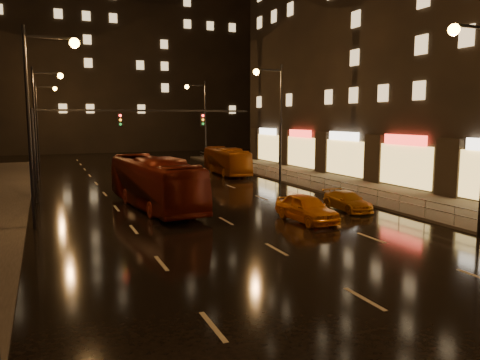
% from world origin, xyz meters
% --- Properties ---
extents(ground, '(140.00, 140.00, 0.00)m').
position_xyz_m(ground, '(0.00, 20.00, 0.00)').
color(ground, black).
rests_on(ground, ground).
extents(sidewalk_right, '(7.00, 70.00, 0.15)m').
position_xyz_m(sidewalk_right, '(13.50, 15.00, 0.07)').
color(sidewalk_right, '#38332D').
rests_on(sidewalk_right, ground).
extents(building_right, '(18.00, 50.00, 30.00)m').
position_xyz_m(building_right, '(26.00, 20.00, 15.00)').
color(building_right, black).
rests_on(building_right, ground).
extents(building_distant, '(44.00, 16.00, 36.00)m').
position_xyz_m(building_distant, '(4.00, 72.00, 18.00)').
color(building_distant, black).
rests_on(building_distant, ground).
extents(traffic_signal, '(15.31, 0.32, 6.20)m').
position_xyz_m(traffic_signal, '(-5.06, 20.00, 4.74)').
color(traffic_signal, black).
rests_on(traffic_signal, ground).
extents(streetlight_left, '(2.64, 0.50, 10.00)m').
position_xyz_m(streetlight_left, '(-8.92, -8.00, 6.43)').
color(streetlight_left, black).
rests_on(streetlight_left, ground).
extents(streetlight_right, '(2.64, 0.50, 10.00)m').
position_xyz_m(streetlight_right, '(8.92, 2.00, 6.43)').
color(streetlight_right, black).
rests_on(streetlight_right, ground).
extents(railing_right, '(0.05, 56.00, 1.00)m').
position_xyz_m(railing_right, '(10.20, 18.00, 0.90)').
color(railing_right, '#99999E').
rests_on(railing_right, sidewalk_right).
extents(bus_red, '(3.79, 11.61, 3.18)m').
position_xyz_m(bus_red, '(-2.73, 15.34, 1.59)').
color(bus_red, maroon).
rests_on(bus_red, ground).
extents(bus_curb, '(2.91, 9.64, 2.65)m').
position_xyz_m(bus_curb, '(7.77, 30.03, 1.32)').
color(bus_curb, '#94470E').
rests_on(bus_curb, ground).
extents(taxi_near, '(2.00, 4.46, 1.49)m').
position_xyz_m(taxi_near, '(4.00, 8.24, 0.74)').
color(taxi_near, orange).
rests_on(taxi_near, ground).
extents(taxi_far, '(1.69, 3.91, 1.12)m').
position_xyz_m(taxi_far, '(7.94, 10.00, 0.56)').
color(taxi_far, '#BA6E11').
rests_on(taxi_far, ground).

